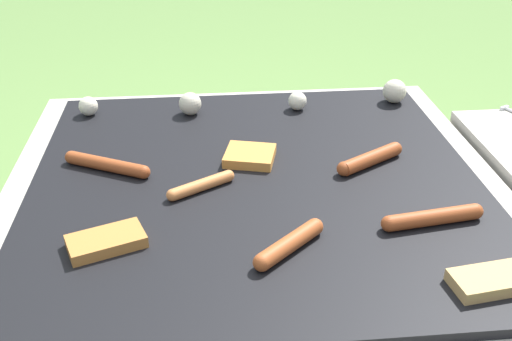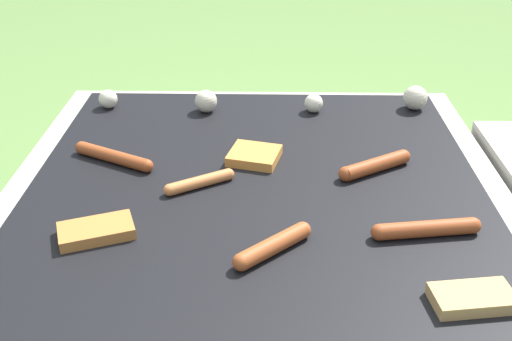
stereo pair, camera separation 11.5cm
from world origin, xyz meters
name	(u,v)px [view 2 (the right image)]	position (x,y,z in m)	size (l,w,h in m)	color
grill	(256,270)	(0.00, 0.00, 0.22)	(0.99, 0.99, 0.45)	#B2AA9E
sausage_front_center	(375,165)	(0.23, 0.04, 0.46)	(0.15, 0.10, 0.03)	#93421E
sausage_back_left	(113,156)	(-0.29, 0.06, 0.46)	(0.18, 0.10, 0.03)	#93421E
sausage_back_right	(273,246)	(0.03, -0.23, 0.46)	(0.13, 0.11, 0.03)	#A34C23
sausage_mid_left	(200,182)	(-0.11, -0.03, 0.46)	(0.13, 0.08, 0.02)	#C6753D
sausage_back_center	(426,229)	(0.29, -0.18, 0.46)	(0.19, 0.05, 0.03)	#93421E
bread_slice_right	(96,231)	(-0.26, -0.19, 0.46)	(0.14, 0.10, 0.02)	#B27033
bread_slice_center	(473,298)	(0.32, -0.34, 0.46)	(0.12, 0.08, 0.02)	tan
bread_slice_left	(254,156)	(-0.01, 0.08, 0.46)	(0.12, 0.11, 0.02)	#D18438
mushroom_row	(285,100)	(0.06, 0.34, 0.47)	(0.80, 0.08, 0.06)	beige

